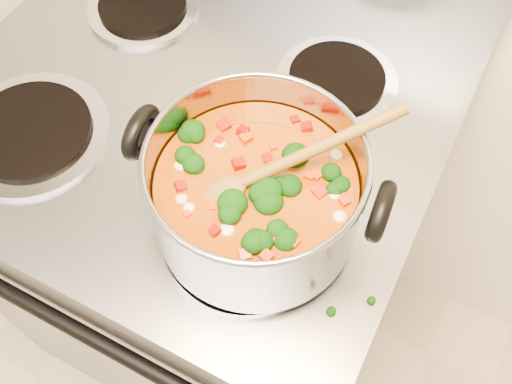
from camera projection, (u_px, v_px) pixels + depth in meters
electric_range at (209, 236)px, 1.29m from camera, size 0.79×0.71×1.08m
stockpot at (256, 194)px, 0.72m from camera, size 0.33×0.27×0.16m
wooden_spoon at (267, 171)px, 0.68m from camera, size 0.21×0.21×0.10m
cooktop_crumbs at (206, 252)px, 0.76m from camera, size 0.23×0.32×0.01m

